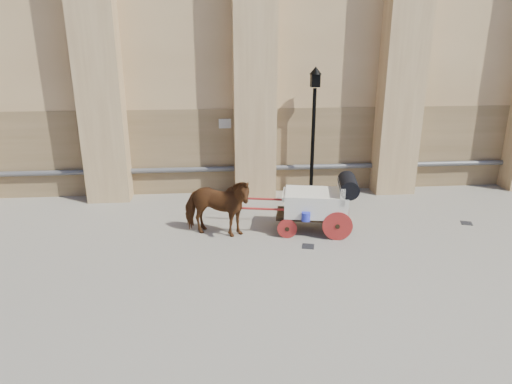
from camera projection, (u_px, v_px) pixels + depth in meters
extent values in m
plane|color=slate|center=(300.00, 234.00, 12.95)|extent=(90.00, 90.00, 0.00)
cube|color=#957751|center=(336.00, 148.00, 16.56)|extent=(44.00, 0.35, 3.00)
cylinder|color=#59595B|center=(337.00, 166.00, 16.49)|extent=(42.00, 0.18, 0.18)
cube|color=beige|center=(225.00, 124.00, 15.74)|extent=(0.42, 0.04, 0.32)
imported|color=#5B3517|center=(216.00, 207.00, 12.62)|extent=(2.22, 1.52, 1.72)
cube|color=black|center=(312.00, 215.00, 13.04)|extent=(2.15, 1.28, 0.11)
cube|color=silver|center=(316.00, 203.00, 12.91)|extent=(1.93, 1.45, 0.64)
cube|color=silver|center=(341.00, 191.00, 12.73)|extent=(0.35, 1.15, 0.50)
cube|color=silver|center=(289.00, 194.00, 12.92)|extent=(0.50, 1.05, 0.09)
cylinder|color=black|center=(348.00, 185.00, 12.65)|extent=(0.72, 1.22, 0.51)
cylinder|color=#A62320|center=(337.00, 226.00, 12.47)|extent=(0.82, 0.21, 0.82)
cylinder|color=#A62320|center=(335.00, 211.00, 13.54)|extent=(0.82, 0.21, 0.82)
cylinder|color=#A62320|center=(287.00, 229.00, 12.64)|extent=(0.55, 0.16, 0.55)
cylinder|color=#A62320|center=(289.00, 214.00, 13.71)|extent=(0.55, 0.16, 0.55)
cylinder|color=#A62320|center=(258.00, 209.00, 12.71)|extent=(2.17, 0.48, 0.06)
cylinder|color=#A62320|center=(261.00, 199.00, 13.49)|extent=(2.17, 0.48, 0.06)
cylinder|color=#2834CB|center=(306.00, 217.00, 12.39)|extent=(0.24, 0.24, 0.24)
cylinder|color=black|center=(313.00, 144.00, 15.61)|extent=(0.12, 0.12, 3.73)
cone|color=black|center=(311.00, 190.00, 16.15)|extent=(0.37, 0.37, 0.37)
cube|color=black|center=(315.00, 80.00, 14.93)|extent=(0.29, 0.29, 0.44)
cone|color=black|center=(316.00, 70.00, 14.83)|extent=(0.41, 0.41, 0.25)
cube|color=black|center=(308.00, 246.00, 12.19)|extent=(0.39, 0.39, 0.01)
cube|color=black|center=(466.00, 223.00, 13.73)|extent=(0.41, 0.41, 0.01)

